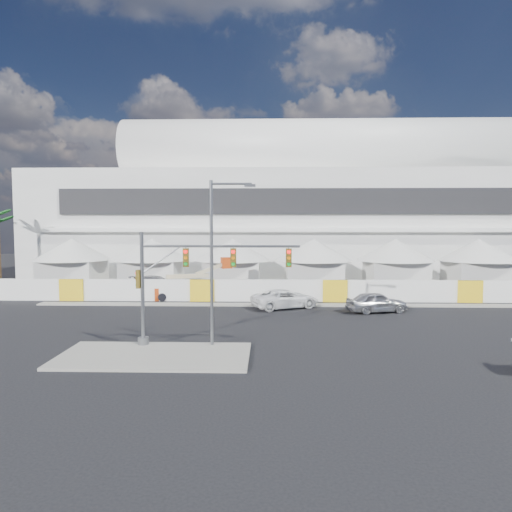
{
  "coord_description": "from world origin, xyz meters",
  "views": [
    {
      "loc": [
        0.01,
        -26.46,
        7.0
      ],
      "look_at": [
        -1.0,
        10.0,
        4.45
      ],
      "focal_mm": 32.0,
      "sensor_mm": 36.0,
      "label": 1
    }
  ],
  "objects_px": {
    "pickup_curb": "(285,299)",
    "traffic_mast": "(180,281)",
    "streetlight_median": "(216,251)",
    "sedan_silver": "(377,302)",
    "boom_lift": "(182,288)",
    "lot_car_b": "(500,290)",
    "lot_car_c": "(156,284)",
    "lot_car_a": "(435,289)"
  },
  "relations": [
    {
      "from": "pickup_curb",
      "to": "lot_car_c",
      "type": "relative_size",
      "value": 1.01
    },
    {
      "from": "streetlight_median",
      "to": "pickup_curb",
      "type": "bearing_deg",
      "value": 70.52
    },
    {
      "from": "pickup_curb",
      "to": "traffic_mast",
      "type": "xyz_separation_m",
      "value": [
        -6.42,
        -12.35,
        3.0
      ]
    },
    {
      "from": "pickup_curb",
      "to": "traffic_mast",
      "type": "distance_m",
      "value": 14.24
    },
    {
      "from": "sedan_silver",
      "to": "lot_car_c",
      "type": "distance_m",
      "value": 22.86
    },
    {
      "from": "traffic_mast",
      "to": "lot_car_c",
      "type": "bearing_deg",
      "value": 107.45
    },
    {
      "from": "pickup_curb",
      "to": "lot_car_a",
      "type": "height_order",
      "value": "pickup_curb"
    },
    {
      "from": "sedan_silver",
      "to": "streetlight_median",
      "type": "height_order",
      "value": "streetlight_median"
    },
    {
      "from": "lot_car_b",
      "to": "streetlight_median",
      "type": "height_order",
      "value": "streetlight_median"
    },
    {
      "from": "traffic_mast",
      "to": "boom_lift",
      "type": "distance_m",
      "value": 17.2
    },
    {
      "from": "lot_car_a",
      "to": "sedan_silver",
      "type": "bearing_deg",
      "value": 177.52
    },
    {
      "from": "traffic_mast",
      "to": "streetlight_median",
      "type": "distance_m",
      "value": 2.67
    },
    {
      "from": "sedan_silver",
      "to": "pickup_curb",
      "type": "relative_size",
      "value": 0.85
    },
    {
      "from": "pickup_curb",
      "to": "boom_lift",
      "type": "xyz_separation_m",
      "value": [
        -9.51,
        4.34,
        0.23
      ]
    },
    {
      "from": "pickup_curb",
      "to": "lot_car_b",
      "type": "relative_size",
      "value": 1.23
    },
    {
      "from": "lot_car_a",
      "to": "streetlight_median",
      "type": "distance_m",
      "value": 27.26
    },
    {
      "from": "lot_car_b",
      "to": "boom_lift",
      "type": "bearing_deg",
      "value": 84.64
    },
    {
      "from": "lot_car_b",
      "to": "streetlight_median",
      "type": "relative_size",
      "value": 0.5
    },
    {
      "from": "sedan_silver",
      "to": "boom_lift",
      "type": "distance_m",
      "value": 17.77
    },
    {
      "from": "streetlight_median",
      "to": "boom_lift",
      "type": "height_order",
      "value": "streetlight_median"
    },
    {
      "from": "lot_car_b",
      "to": "streetlight_median",
      "type": "bearing_deg",
      "value": 118.05
    },
    {
      "from": "sedan_silver",
      "to": "lot_car_b",
      "type": "xyz_separation_m",
      "value": [
        13.31,
        7.16,
        -0.03
      ]
    },
    {
      "from": "traffic_mast",
      "to": "streetlight_median",
      "type": "bearing_deg",
      "value": 0.9
    },
    {
      "from": "streetlight_median",
      "to": "boom_lift",
      "type": "bearing_deg",
      "value": 107.18
    },
    {
      "from": "lot_car_c",
      "to": "boom_lift",
      "type": "bearing_deg",
      "value": -119.29
    },
    {
      "from": "sedan_silver",
      "to": "lot_car_b",
      "type": "bearing_deg",
      "value": -76.0
    },
    {
      "from": "pickup_curb",
      "to": "traffic_mast",
      "type": "height_order",
      "value": "traffic_mast"
    },
    {
      "from": "traffic_mast",
      "to": "streetlight_median",
      "type": "relative_size",
      "value": 0.99
    },
    {
      "from": "pickup_curb",
      "to": "lot_car_b",
      "type": "bearing_deg",
      "value": -99.75
    },
    {
      "from": "streetlight_median",
      "to": "lot_car_a",
      "type": "bearing_deg",
      "value": 44.65
    },
    {
      "from": "lot_car_c",
      "to": "lot_car_b",
      "type": "bearing_deg",
      "value": -73.41
    },
    {
      "from": "sedan_silver",
      "to": "boom_lift",
      "type": "relative_size",
      "value": 0.62
    },
    {
      "from": "traffic_mast",
      "to": "streetlight_median",
      "type": "xyz_separation_m",
      "value": [
        2.06,
        0.03,
        1.7
      ]
    },
    {
      "from": "sedan_silver",
      "to": "traffic_mast",
      "type": "distance_m",
      "value": 17.57
    },
    {
      "from": "lot_car_c",
      "to": "boom_lift",
      "type": "height_order",
      "value": "boom_lift"
    },
    {
      "from": "lot_car_a",
      "to": "traffic_mast",
      "type": "distance_m",
      "value": 28.53
    },
    {
      "from": "sedan_silver",
      "to": "lot_car_b",
      "type": "distance_m",
      "value": 15.12
    },
    {
      "from": "pickup_curb",
      "to": "lot_car_c",
      "type": "bearing_deg",
      "value": 31.2
    },
    {
      "from": "lot_car_b",
      "to": "boom_lift",
      "type": "height_order",
      "value": "boom_lift"
    },
    {
      "from": "pickup_curb",
      "to": "lot_car_a",
      "type": "relative_size",
      "value": 1.32
    },
    {
      "from": "lot_car_b",
      "to": "traffic_mast",
      "type": "bearing_deg",
      "value": 115.97
    },
    {
      "from": "sedan_silver",
      "to": "boom_lift",
      "type": "xyz_separation_m",
      "value": [
        -16.72,
        6.02,
        0.2
      ]
    }
  ]
}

